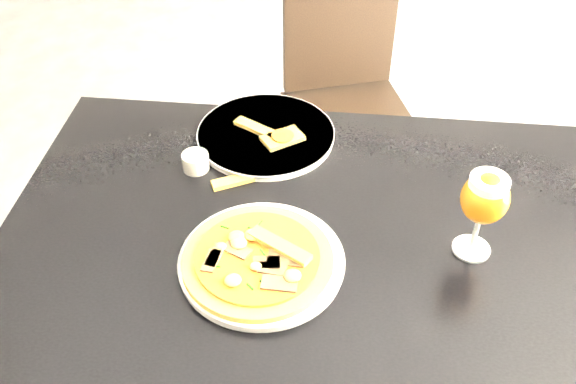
{
  "coord_description": "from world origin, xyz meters",
  "views": [
    {
      "loc": [
        -0.1,
        -1.09,
        1.63
      ],
      "look_at": [
        -0.13,
        -0.19,
        0.83
      ],
      "focal_mm": 40.0,
      "sensor_mm": 36.0,
      "label": 1
    }
  ],
  "objects_px": {
    "dining_table": "(308,259)",
    "pizza": "(258,259)",
    "chair_far": "(346,99)",
    "beer_glass": "(485,199)"
  },
  "relations": [
    {
      "from": "dining_table",
      "to": "pizza",
      "type": "height_order",
      "value": "pizza"
    },
    {
      "from": "dining_table",
      "to": "chair_far",
      "type": "relative_size",
      "value": 1.49
    },
    {
      "from": "dining_table",
      "to": "chair_far",
      "type": "bearing_deg",
      "value": 86.43
    },
    {
      "from": "dining_table",
      "to": "pizza",
      "type": "relative_size",
      "value": 4.55
    },
    {
      "from": "chair_far",
      "to": "beer_glass",
      "type": "xyz_separation_m",
      "value": [
        0.19,
        -0.94,
        0.42
      ]
    },
    {
      "from": "pizza",
      "to": "beer_glass",
      "type": "xyz_separation_m",
      "value": [
        0.4,
        0.06,
        0.1
      ]
    },
    {
      "from": "chair_far",
      "to": "pizza",
      "type": "bearing_deg",
      "value": -116.56
    },
    {
      "from": "chair_far",
      "to": "pizza",
      "type": "distance_m",
      "value": 1.07
    },
    {
      "from": "dining_table",
      "to": "beer_glass",
      "type": "bearing_deg",
      "value": -4.61
    },
    {
      "from": "dining_table",
      "to": "pizza",
      "type": "distance_m",
      "value": 0.18
    }
  ]
}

